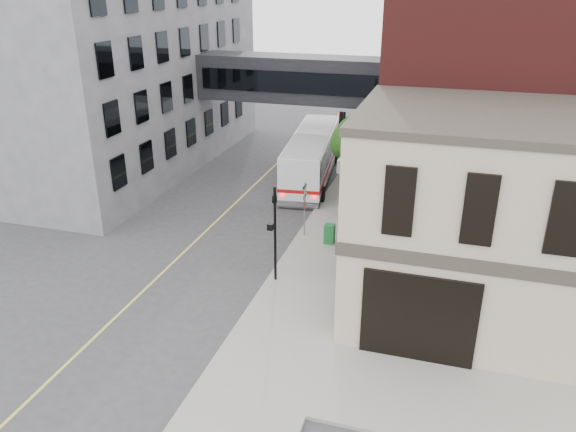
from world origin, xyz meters
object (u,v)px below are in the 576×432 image
Objects in this scene: newspaper_box at (329,234)px; pedestrian_c at (354,197)px; pedestrian_b at (347,220)px; pedestrian_a at (342,211)px; bus at (312,154)px; sandwich_board at (345,252)px.

pedestrian_c is at bearing 84.35° from newspaper_box.
newspaper_box is (-0.61, -1.41, -0.25)m from pedestrian_b.
pedestrian_b is at bearing -55.25° from pedestrian_c.
pedestrian_a is at bearing 86.50° from newspaper_box.
newspaper_box is (-0.43, -4.46, -0.43)m from pedestrian_c.
pedestrian_a is (3.67, -7.43, -0.76)m from bus.
bus is 6.77m from pedestrian_c.
pedestrian_b is at bearing -64.08° from bus.
newspaper_box is at bearing -64.03° from pedestrian_c.
pedestrian_a is 2.50m from newspaper_box.
sandwich_board is (4.68, -11.62, -1.12)m from bus.
bus reaches higher than sandwich_board.
bus is at bearing 114.01° from sandwich_board.
newspaper_box is (-0.15, -2.47, -0.32)m from pedestrian_a.
newspaper_box is at bearing -140.31° from pedestrian_b.
newspaper_box reaches higher than sandwich_board.
bus reaches higher than pedestrian_c.
pedestrian_c is 6.23m from sandwich_board.
sandwich_board is (1.01, -4.19, -0.36)m from pedestrian_a.
pedestrian_a is 1.63× the size of newspaper_box.
sandwich_board is at bearing -56.16° from newspaper_box.
bus is 12.30× the size of sandwich_board.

